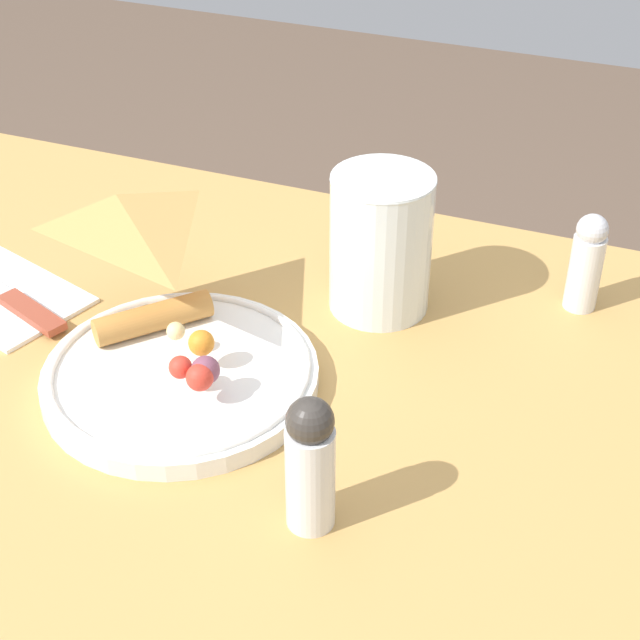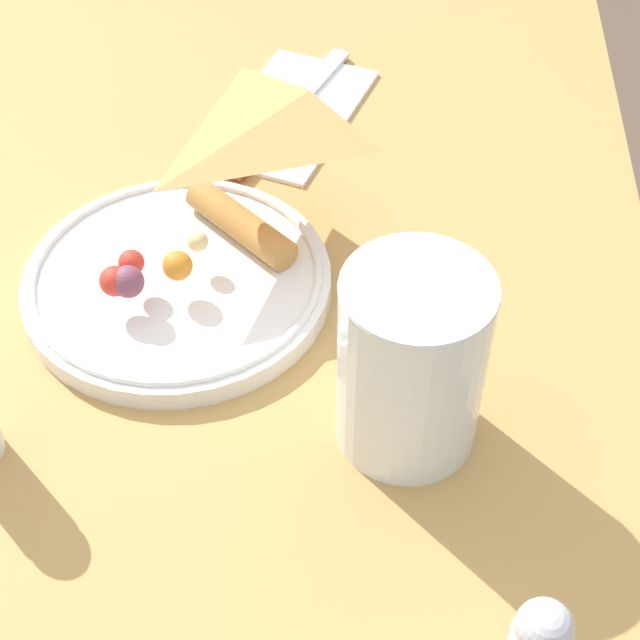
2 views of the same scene
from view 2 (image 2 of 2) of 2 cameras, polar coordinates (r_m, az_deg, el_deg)
name	(u,v)px [view 2 (image 2 of 2)]	position (r m, az deg, el deg)	size (l,w,h in m)	color
dining_table	(192,314)	(0.86, -7.44, 0.35)	(1.25, 0.73, 0.77)	tan
plate_pizza	(176,276)	(0.71, -8.35, 2.54)	(0.22, 0.22, 0.05)	white
milk_glass	(411,366)	(0.59, 5.32, -2.66)	(0.09, 0.09, 0.13)	white
napkin_folded	(290,113)	(0.89, -1.75, 11.92)	(0.20, 0.15, 0.00)	white
butter_knife	(284,116)	(0.88, -2.11, 11.80)	(0.21, 0.10, 0.01)	#99422D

